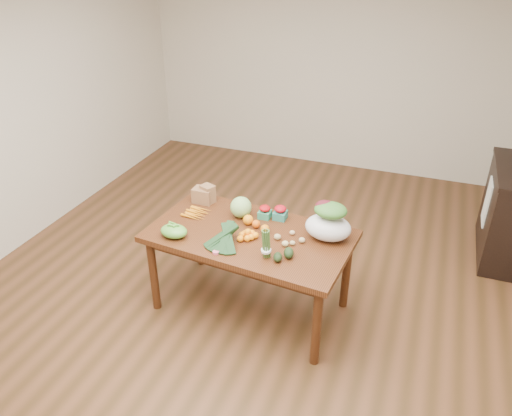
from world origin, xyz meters
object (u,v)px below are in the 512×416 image
at_px(mandarin_cluster, 248,233).
at_px(asparagus_bundle, 266,244).
at_px(paper_bag, 203,194).
at_px(kale_bunch, 222,238).
at_px(dining_table, 250,271).
at_px(salad_bag, 328,223).
at_px(cabbage, 241,207).

xyz_separation_m(mandarin_cluster, asparagus_bundle, (0.23, -0.21, 0.08)).
relative_size(paper_bag, kale_bunch, 0.58).
distance_m(mandarin_cluster, asparagus_bundle, 0.32).
bearing_deg(kale_bunch, paper_bag, 132.31).
distance_m(dining_table, mandarin_cluster, 0.42).
relative_size(mandarin_cluster, salad_bag, 0.49).
xyz_separation_m(cabbage, mandarin_cluster, (0.18, -0.30, -0.05)).
bearing_deg(salad_bag, kale_bunch, -150.97).
distance_m(dining_table, kale_bunch, 0.54).
height_order(paper_bag, asparagus_bundle, asparagus_bundle).
xyz_separation_m(paper_bag, mandarin_cluster, (0.59, -0.42, -0.04)).
height_order(paper_bag, mandarin_cluster, paper_bag).
distance_m(paper_bag, salad_bag, 1.20).
bearing_deg(dining_table, cabbage, 131.98).
distance_m(dining_table, asparagus_bundle, 0.62).
xyz_separation_m(dining_table, asparagus_bundle, (0.23, -0.27, 0.50)).
relative_size(cabbage, salad_bag, 0.50).
xyz_separation_m(cabbage, asparagus_bundle, (0.40, -0.50, 0.03)).
bearing_deg(asparagus_bundle, kale_bunch, -177.17).
bearing_deg(paper_bag, mandarin_cluster, -35.29).
bearing_deg(cabbage, asparagus_bundle, -51.15).
height_order(dining_table, mandarin_cluster, mandarin_cluster).
xyz_separation_m(asparagus_bundle, salad_bag, (0.37, 0.42, 0.02)).
bearing_deg(salad_bag, cabbage, 174.01).
height_order(paper_bag, kale_bunch, paper_bag).
height_order(mandarin_cluster, salad_bag, salad_bag).
distance_m(dining_table, salad_bag, 0.81).
distance_m(paper_bag, mandarin_cluster, 0.73).
xyz_separation_m(paper_bag, asparagus_bundle, (0.82, -0.62, 0.04)).
distance_m(paper_bag, asparagus_bundle, 1.03).
xyz_separation_m(cabbage, kale_bunch, (0.04, -0.49, -0.01)).
xyz_separation_m(dining_table, kale_bunch, (-0.13, -0.26, 0.45)).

